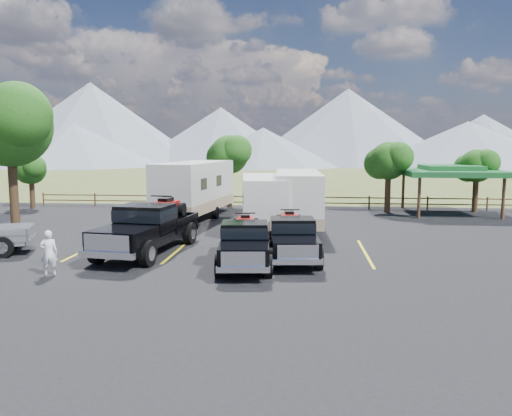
# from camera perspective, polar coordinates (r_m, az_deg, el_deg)

# --- Properties ---
(ground) EXTENTS (320.00, 320.00, 0.00)m
(ground) POSITION_cam_1_polar(r_m,az_deg,el_deg) (17.84, -5.67, -7.64)
(ground) COLOR #4F5B26
(ground) RESTS_ON ground
(asphalt_lot) EXTENTS (44.00, 34.00, 0.04)m
(asphalt_lot) POSITION_cam_1_polar(r_m,az_deg,el_deg) (20.70, -4.07, -5.47)
(asphalt_lot) COLOR black
(asphalt_lot) RESTS_ON ground
(stall_lines) EXTENTS (12.12, 5.50, 0.01)m
(stall_lines) POSITION_cam_1_polar(r_m,az_deg,el_deg) (21.66, -3.63, -4.83)
(stall_lines) COLOR yellow
(stall_lines) RESTS_ON asphalt_lot
(tree_big_nw) EXTENTS (5.54, 5.18, 7.84)m
(tree_big_nw) POSITION_cam_1_polar(r_m,az_deg,el_deg) (30.44, -26.39, 8.44)
(tree_big_nw) COLOR black
(tree_big_nw) RESTS_ON ground
(tree_ne_a) EXTENTS (3.11, 2.92, 4.76)m
(tree_ne_a) POSITION_cam_1_polar(r_m,az_deg,el_deg) (34.41, 14.88, 5.21)
(tree_ne_a) COLOR black
(tree_ne_a) RESTS_ON ground
(tree_ne_b) EXTENTS (2.77, 2.59, 4.27)m
(tree_ne_b) POSITION_cam_1_polar(r_m,az_deg,el_deg) (36.84, 23.88, 4.40)
(tree_ne_b) COLOR black
(tree_ne_b) RESTS_ON ground
(tree_north) EXTENTS (3.46, 3.24, 5.25)m
(tree_north) POSITION_cam_1_polar(r_m,az_deg,el_deg) (36.34, -3.12, 6.09)
(tree_north) COLOR black
(tree_north) RESTS_ON ground
(tree_nw_small) EXTENTS (2.59, 2.43, 3.85)m
(tree_nw_small) POSITION_cam_1_polar(r_m,az_deg,el_deg) (39.11, -24.35, 4.00)
(tree_nw_small) COLOR black
(tree_nw_small) RESTS_ON ground
(rail_fence) EXTENTS (36.12, 0.12, 1.00)m
(rail_fence) POSITION_cam_1_polar(r_m,az_deg,el_deg) (35.66, 3.21, 0.87)
(rail_fence) COLOR #4F3322
(rail_fence) RESTS_ON ground
(pavilion) EXTENTS (6.20, 6.20, 3.22)m
(pavilion) POSITION_cam_1_polar(r_m,az_deg,el_deg) (35.30, 21.32, 3.87)
(pavilion) COLOR #4F3322
(pavilion) RESTS_ON ground
(mountain_range) EXTENTS (209.00, 71.00, 20.00)m
(mountain_range) POSITION_cam_1_polar(r_m,az_deg,el_deg) (123.42, 0.32, 8.81)
(mountain_range) COLOR gray
(mountain_range) RESTS_ON ground
(rig_left) EXTENTS (3.14, 7.09, 2.29)m
(rig_left) POSITION_cam_1_polar(r_m,az_deg,el_deg) (21.53, -12.17, -2.08)
(rig_left) COLOR black
(rig_left) RESTS_ON asphalt_lot
(rig_center) EXTENTS (2.37, 5.69, 1.85)m
(rig_center) POSITION_cam_1_polar(r_m,az_deg,el_deg) (18.94, -1.29, -3.83)
(rig_center) COLOR black
(rig_center) RESTS_ON asphalt_lot
(rig_right) EXTENTS (2.38, 5.68, 1.85)m
(rig_right) POSITION_cam_1_polar(r_m,az_deg,el_deg) (20.06, 4.11, -3.23)
(rig_right) COLOR black
(rig_right) RESTS_ON asphalt_lot
(trailer_left) EXTENTS (3.69, 10.06, 3.47)m
(trailer_left) POSITION_cam_1_polar(r_m,az_deg,el_deg) (30.73, -7.00, 2.14)
(trailer_left) COLOR silver
(trailer_left) RESTS_ON asphalt_lot
(trailer_center) EXTENTS (2.96, 8.32, 2.88)m
(trailer_center) POSITION_cam_1_polar(r_m,az_deg,el_deg) (26.27, 0.84, 0.64)
(trailer_center) COLOR silver
(trailer_center) RESTS_ON asphalt_lot
(trailer_right) EXTENTS (2.61, 8.91, 3.09)m
(trailer_right) POSITION_cam_1_polar(r_m,az_deg,el_deg) (26.70, 4.78, 0.97)
(trailer_right) COLOR silver
(trailer_right) RESTS_ON asphalt_lot
(person_a) EXTENTS (0.68, 0.56, 1.59)m
(person_a) POSITION_cam_1_polar(r_m,az_deg,el_deg) (18.87, -22.59, -4.74)
(person_a) COLOR white
(person_a) RESTS_ON asphalt_lot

